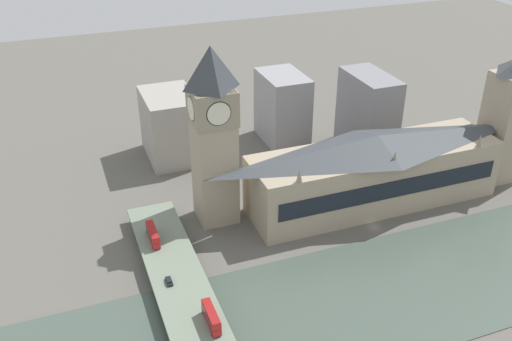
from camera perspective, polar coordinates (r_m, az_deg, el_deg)
ground_plane at (r=214.48m, az=11.70°, el=-5.59°), size 600.00×600.00×0.00m
river_water at (r=194.01m, az=16.64°, el=-10.49°), size 52.08×360.00×0.30m
parliament_hall at (r=221.97m, az=11.75°, el=0.05°), size 25.85×97.80×28.90m
clock_tower at (r=198.83m, az=-4.29°, el=3.91°), size 15.24×15.24×66.07m
victoria_tower at (r=252.92m, az=23.90°, el=4.76°), size 15.89×15.89×56.28m
road_bridge at (r=164.63m, az=-5.71°, el=-15.82°), size 136.17×16.76×5.04m
double_decker_bus_lead at (r=163.40m, az=-4.50°, el=-14.37°), size 11.22×2.64×4.95m
double_decker_bus_rear at (r=196.50m, az=-10.28°, el=-6.28°), size 11.92×2.65×4.71m
car_northbound_tail at (r=179.34m, az=-8.69°, el=-10.87°), size 4.30×1.74×1.28m
city_block_west at (r=267.68m, az=2.66°, el=6.29°), size 27.47×18.35×32.42m
city_block_center at (r=255.01m, az=-8.55°, el=4.43°), size 31.22×21.64×29.58m
city_block_east at (r=263.60m, az=11.10°, el=5.74°), size 30.85×15.96×35.41m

